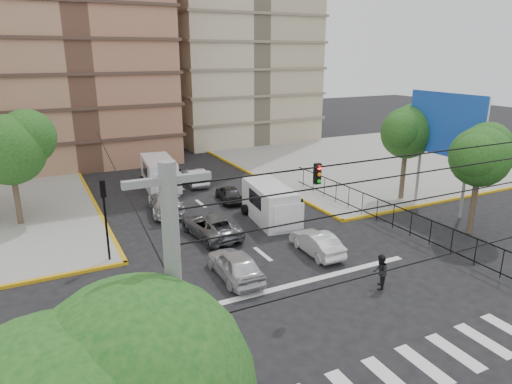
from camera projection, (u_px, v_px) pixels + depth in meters
ground at (312, 294)px, 21.17m from camera, size 160.00×160.00×0.00m
sidewalk_ne at (368, 162)px, 46.84m from camera, size 26.00×26.00×0.15m
crosswalk_stripes at (407, 371)px, 16.04m from camera, size 12.00×2.40×0.01m
stop_line at (299, 283)px, 22.19m from camera, size 13.00×0.40×0.01m
park_fence at (392, 230)px, 28.89m from camera, size 0.10×22.50×1.66m
billboard at (446, 127)px, 30.77m from camera, size 0.36×6.20×8.10m
tree_park_a at (481, 154)px, 27.06m from camera, size 4.41×3.60×6.83m
tree_park_c at (408, 130)px, 33.38m from camera, size 4.65×3.80×7.25m
tree_tudor at (11, 146)px, 28.21m from camera, size 5.39×4.40×7.43m
traffic_light_nw at (104, 207)px, 23.57m from camera, size 0.28×0.22×4.40m
traffic_light_hanging at (347, 183)px, 17.71m from camera, size 18.00×9.12×0.92m
van_right_lane at (271, 205)px, 30.03m from camera, size 2.75×5.60×2.42m
van_left_lane at (160, 175)px, 37.06m from camera, size 2.77×5.85×2.55m
car_silver_front_left at (235, 264)px, 22.54m from camera, size 1.80×4.30×1.46m
car_white_front_right at (317, 243)px, 25.33m from camera, size 1.48×3.95×1.29m
car_grey_mid_left at (211, 226)px, 27.70m from camera, size 2.74×5.13×1.37m
car_silver_rear_left at (166, 202)px, 31.93m from camera, size 2.89×5.49×1.52m
car_darkgrey_mid_right at (229, 193)px, 34.34m from camera, size 2.02×3.83×1.24m
car_white_rear_right at (195, 177)px, 38.69m from camera, size 1.94×4.41×1.41m
pedestrian_crosswalk at (380, 272)px, 21.48m from camera, size 1.05×1.05×1.72m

